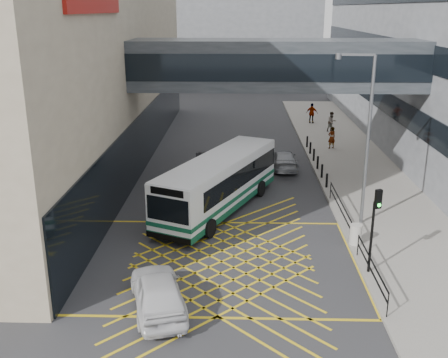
# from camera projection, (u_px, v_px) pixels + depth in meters

# --- Properties ---
(ground) EXTENTS (120.00, 120.00, 0.00)m
(ground) POSITION_uv_depth(u_px,v_px,m) (221.00, 262.00, 23.49)
(ground) COLOR #333335
(building_far) EXTENTS (28.00, 16.00, 18.00)m
(building_far) POSITION_uv_depth(u_px,v_px,m) (221.00, 21.00, 77.77)
(building_far) COLOR slate
(building_far) RESTS_ON ground
(skybridge) EXTENTS (20.00, 4.10, 3.00)m
(skybridge) POSITION_uv_depth(u_px,v_px,m) (276.00, 65.00, 32.49)
(skybridge) COLOR #34393E
(skybridge) RESTS_ON ground
(pavement) EXTENTS (6.00, 54.00, 0.16)m
(pavement) POSITION_uv_depth(u_px,v_px,m) (354.00, 166.00, 37.48)
(pavement) COLOR gray
(pavement) RESTS_ON ground
(box_junction) EXTENTS (12.00, 9.00, 0.01)m
(box_junction) POSITION_uv_depth(u_px,v_px,m) (221.00, 262.00, 23.49)
(box_junction) COLOR gold
(box_junction) RESTS_ON ground
(bus) EXTENTS (6.71, 10.91, 3.04)m
(bus) POSITION_uv_depth(u_px,v_px,m) (220.00, 182.00, 29.10)
(bus) COLOR silver
(bus) RESTS_ON ground
(car_white) EXTENTS (3.24, 5.25, 1.56)m
(car_white) POSITION_uv_depth(u_px,v_px,m) (158.00, 291.00, 19.51)
(car_white) COLOR silver
(car_white) RESTS_ON ground
(car_dark) EXTENTS (2.81, 5.19, 1.54)m
(car_dark) POSITION_uv_depth(u_px,v_px,m) (211.00, 162.00, 35.98)
(car_dark) COLOR black
(car_dark) RESTS_ON ground
(car_silver) EXTENTS (1.91, 4.38, 1.35)m
(car_silver) POSITION_uv_depth(u_px,v_px,m) (284.00, 159.00, 36.97)
(car_silver) COLOR gray
(car_silver) RESTS_ON ground
(traffic_light) EXTENTS (0.30, 0.45, 3.76)m
(traffic_light) POSITION_uv_depth(u_px,v_px,m) (375.00, 219.00, 21.43)
(traffic_light) COLOR black
(traffic_light) RESTS_ON pavement
(street_lamp) EXTENTS (1.96, 0.40, 8.62)m
(street_lamp) POSITION_uv_depth(u_px,v_px,m) (365.00, 130.00, 25.89)
(street_lamp) COLOR slate
(street_lamp) RESTS_ON pavement
(litter_bin) EXTENTS (0.56, 0.56, 0.98)m
(litter_bin) POSITION_uv_depth(u_px,v_px,m) (356.00, 234.00, 24.75)
(litter_bin) COLOR #ADA89E
(litter_bin) RESTS_ON pavement
(kerb_railings) EXTENTS (0.05, 12.54, 1.00)m
(kerb_railings) POSITION_uv_depth(u_px,v_px,m) (353.00, 229.00, 24.74)
(kerb_railings) COLOR black
(kerb_railings) RESTS_ON pavement
(bollards) EXTENTS (0.14, 10.14, 0.90)m
(bollards) POSITION_uv_depth(u_px,v_px,m) (316.00, 159.00, 37.39)
(bollards) COLOR black
(bollards) RESTS_ON pavement
(pedestrian_a) EXTENTS (0.83, 0.73, 1.74)m
(pedestrian_a) POSITION_uv_depth(u_px,v_px,m) (332.00, 138.00, 41.64)
(pedestrian_a) COLOR gray
(pedestrian_a) RESTS_ON pavement
(pedestrian_b) EXTENTS (1.01, 0.84, 1.79)m
(pedestrian_b) POSITION_uv_depth(u_px,v_px,m) (332.00, 122.00, 47.32)
(pedestrian_b) COLOR gray
(pedestrian_b) RESTS_ON pavement
(pedestrian_c) EXTENTS (1.25, 0.87, 1.93)m
(pedestrian_c) POSITION_uv_depth(u_px,v_px,m) (312.00, 113.00, 50.80)
(pedestrian_c) COLOR gray
(pedestrian_c) RESTS_ON pavement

